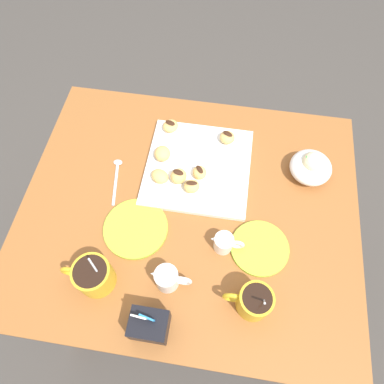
# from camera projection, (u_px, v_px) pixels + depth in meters

# --- Properties ---
(ground_plane) EXTENTS (8.00, 8.00, 0.00)m
(ground_plane) POSITION_uv_depth(u_px,v_px,m) (190.00, 273.00, 1.65)
(ground_plane) COLOR #423D38
(dining_table) EXTENTS (0.98, 0.82, 0.73)m
(dining_table) POSITION_uv_depth(u_px,v_px,m) (189.00, 225.00, 1.12)
(dining_table) COLOR #935628
(dining_table) RESTS_ON ground_plane
(pastry_plate_square) EXTENTS (0.32, 0.32, 0.02)m
(pastry_plate_square) POSITION_uv_depth(u_px,v_px,m) (198.00, 167.00, 1.06)
(pastry_plate_square) COLOR white
(pastry_plate_square) RESTS_ON dining_table
(coffee_mug_mustard_left) EXTENTS (0.12, 0.08, 0.13)m
(coffee_mug_mustard_left) POSITION_uv_depth(u_px,v_px,m) (254.00, 301.00, 0.84)
(coffee_mug_mustard_left) COLOR gold
(coffee_mug_mustard_left) RESTS_ON dining_table
(coffee_mug_mustard_right) EXTENTS (0.13, 0.10, 0.14)m
(coffee_mug_mustard_right) POSITION_uv_depth(u_px,v_px,m) (93.00, 275.00, 0.86)
(coffee_mug_mustard_right) COLOR gold
(coffee_mug_mustard_right) RESTS_ON dining_table
(cream_pitcher_white) EXTENTS (0.10, 0.06, 0.07)m
(cream_pitcher_white) POSITION_uv_depth(u_px,v_px,m) (167.00, 278.00, 0.87)
(cream_pitcher_white) COLOR white
(cream_pitcher_white) RESTS_ON dining_table
(sugar_caddy) EXTENTS (0.09, 0.07, 0.11)m
(sugar_caddy) POSITION_uv_depth(u_px,v_px,m) (149.00, 325.00, 0.81)
(sugar_caddy) COLOR black
(sugar_caddy) RESTS_ON dining_table
(ice_cream_bowl) EXTENTS (0.12, 0.12, 0.09)m
(ice_cream_bowl) POSITION_uv_depth(u_px,v_px,m) (311.00, 166.00, 1.03)
(ice_cream_bowl) COLOR white
(ice_cream_bowl) RESTS_ON dining_table
(chocolate_sauce_pitcher) EXTENTS (0.09, 0.05, 0.06)m
(chocolate_sauce_pitcher) POSITION_uv_depth(u_px,v_px,m) (224.00, 243.00, 0.92)
(chocolate_sauce_pitcher) COLOR white
(chocolate_sauce_pitcher) RESTS_ON dining_table
(saucer_lime_left) EXTENTS (0.18, 0.18, 0.01)m
(saucer_lime_left) POSITION_uv_depth(u_px,v_px,m) (136.00, 228.00, 0.97)
(saucer_lime_left) COLOR #9EC633
(saucer_lime_left) RESTS_ON dining_table
(saucer_lime_right) EXTENTS (0.16, 0.16, 0.01)m
(saucer_lime_right) POSITION_uv_depth(u_px,v_px,m) (260.00, 248.00, 0.94)
(saucer_lime_right) COLOR #9EC633
(saucer_lime_right) RESTS_ON dining_table
(loose_spoon_near_saucer) EXTENTS (0.04, 0.16, 0.01)m
(loose_spoon_near_saucer) POSITION_uv_depth(u_px,v_px,m) (117.00, 176.00, 1.05)
(loose_spoon_near_saucer) COLOR silver
(loose_spoon_near_saucer) RESTS_ON dining_table
(beignet_0) EXTENTS (0.05, 0.06, 0.03)m
(beignet_0) POSITION_uv_depth(u_px,v_px,m) (200.00, 173.00, 1.03)
(beignet_0) COLOR #E5B260
(beignet_0) RESTS_ON pastry_plate_square
(chocolate_drizzle_0) EXTENTS (0.03, 0.03, 0.00)m
(chocolate_drizzle_0) POSITION_uv_depth(u_px,v_px,m) (200.00, 169.00, 1.01)
(chocolate_drizzle_0) COLOR #381E11
(chocolate_drizzle_0) RESTS_ON beignet_0
(beignet_1) EXTENTS (0.06, 0.06, 0.03)m
(beignet_1) POSITION_uv_depth(u_px,v_px,m) (192.00, 186.00, 1.00)
(beignet_1) COLOR #E5B260
(beignet_1) RESTS_ON pastry_plate_square
(chocolate_drizzle_1) EXTENTS (0.03, 0.02, 0.00)m
(chocolate_drizzle_1) POSITION_uv_depth(u_px,v_px,m) (192.00, 183.00, 0.98)
(chocolate_drizzle_1) COLOR #381E11
(chocolate_drizzle_1) RESTS_ON beignet_1
(beignet_2) EXTENTS (0.07, 0.07, 0.03)m
(beignet_2) POSITION_uv_depth(u_px,v_px,m) (171.00, 126.00, 1.11)
(beignet_2) COLOR #E5B260
(beignet_2) RESTS_ON pastry_plate_square
(chocolate_drizzle_2) EXTENTS (0.04, 0.03, 0.00)m
(chocolate_drizzle_2) POSITION_uv_depth(u_px,v_px,m) (170.00, 123.00, 1.10)
(chocolate_drizzle_2) COLOR #381E11
(chocolate_drizzle_2) RESTS_ON beignet_2
(beignet_3) EXTENTS (0.06, 0.06, 0.04)m
(beignet_3) POSITION_uv_depth(u_px,v_px,m) (227.00, 137.00, 1.08)
(beignet_3) COLOR #E5B260
(beignet_3) RESTS_ON pastry_plate_square
(chocolate_drizzle_3) EXTENTS (0.04, 0.03, 0.00)m
(chocolate_drizzle_3) POSITION_uv_depth(u_px,v_px,m) (228.00, 134.00, 1.07)
(chocolate_drizzle_3) COLOR #381E11
(chocolate_drizzle_3) RESTS_ON beignet_3
(beignet_4) EXTENTS (0.07, 0.06, 0.03)m
(beignet_4) POSITION_uv_depth(u_px,v_px,m) (160.00, 176.00, 1.02)
(beignet_4) COLOR #E5B260
(beignet_4) RESTS_ON pastry_plate_square
(beignet_5) EXTENTS (0.06, 0.06, 0.04)m
(beignet_5) POSITION_uv_depth(u_px,v_px,m) (179.00, 176.00, 1.01)
(beignet_5) COLOR #E5B260
(beignet_5) RESTS_ON pastry_plate_square
(chocolate_drizzle_5) EXTENTS (0.04, 0.03, 0.00)m
(chocolate_drizzle_5) POSITION_uv_depth(u_px,v_px,m) (178.00, 172.00, 1.00)
(chocolate_drizzle_5) COLOR #381E11
(chocolate_drizzle_5) RESTS_ON beignet_5
(beignet_6) EXTENTS (0.06, 0.06, 0.04)m
(beignet_6) POSITION_uv_depth(u_px,v_px,m) (162.00, 154.00, 1.05)
(beignet_6) COLOR #E5B260
(beignet_6) RESTS_ON pastry_plate_square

